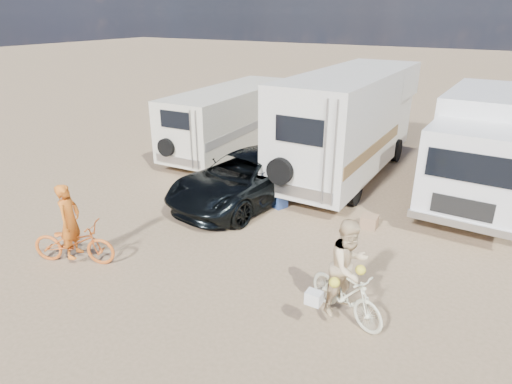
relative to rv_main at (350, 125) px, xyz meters
The scene contains 11 objects.
ground 7.37m from the rv_main, 88.08° to the right, with size 140.00×140.00×0.00m, color #9B7D5C.
rv_main is the anchor object (origin of this frame).
rv_left 5.15m from the rv_main, behind, with size 2.22×7.20×2.60m, color beige, non-canonical shape.
box_truck 4.28m from the rv_main, ahead, with size 2.61×6.60×3.26m, color white, non-canonical shape.
dark_suv 4.38m from the rv_main, 116.10° to the right, with size 2.47×5.36×1.49m, color black.
bike_man 9.65m from the rv_main, 111.02° to the right, with size 0.68×1.95×1.03m, color #CD5C1E.
bike_woman 8.24m from the rv_main, 70.62° to the right, with size 0.50×1.77×1.06m, color beige.
rider_man 9.61m from the rv_main, 111.02° to the right, with size 0.65×0.42×1.77m, color #CD631B.
rider_woman 8.19m from the rv_main, 70.62° to the right, with size 0.91×0.71×1.88m, color beige.
cooler 4.14m from the rv_main, 102.42° to the right, with size 0.53×0.38×0.42m, color navy.
crate 4.50m from the rv_main, 61.78° to the right, with size 0.42×0.42×0.34m, color #926E50.
Camera 1 is at (4.48, -7.38, 5.47)m, focal length 30.81 mm.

